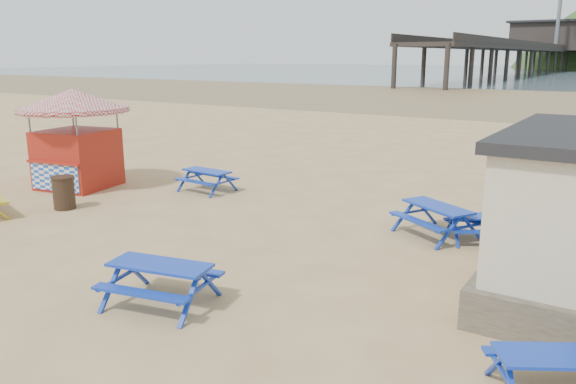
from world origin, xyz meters
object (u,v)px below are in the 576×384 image
Objects in this scene: picnic_table_blue_a at (207,181)px; litter_bin at (64,192)px; picnic_table_blue_b at (437,221)px; ice_cream_kiosk at (75,126)px.

litter_bin is (-2.09, -4.03, 0.14)m from picnic_table_blue_a.
ice_cream_kiosk reaches higher than picnic_table_blue_b.
litter_bin is at bearing -131.66° from picnic_table_blue_b.
picnic_table_blue_b is at bearing -4.23° from ice_cream_kiosk.
picnic_table_blue_b is 2.45× the size of litter_bin.
litter_bin is (-10.17, -3.43, 0.10)m from picnic_table_blue_b.
ice_cream_kiosk reaches higher than picnic_table_blue_a.
picnic_table_blue_b is 12.43m from ice_cream_kiosk.
picnic_table_blue_b is 10.73m from litter_bin.
picnic_table_blue_b is 0.55× the size of ice_cream_kiosk.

